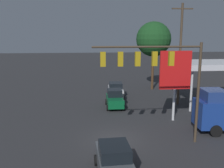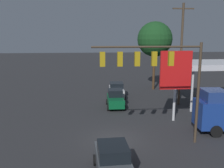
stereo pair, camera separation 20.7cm
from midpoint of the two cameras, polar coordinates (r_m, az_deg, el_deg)
The scene contains 9 objects.
ground_plane at distance 19.81m, azimuth 0.89°, elevation -12.48°, with size 200.00×200.00×0.00m, color #2D2D30.
traffic_signal_assembly at distance 17.73m, azimuth 10.21°, elevation 3.84°, with size 7.78×0.43×7.44m.
utility_pole at distance 29.27m, azimuth 15.71°, elevation 6.86°, with size 2.40×0.26×11.37m.
gas_station_canopy at distance 31.07m, azimuth 23.81°, elevation 4.00°, with size 9.82×6.15×4.97m.
price_sign at distance 23.53m, azimuth 14.59°, elevation 2.60°, with size 2.92×0.27×6.55m.
sedan_waiting at distance 14.68m, azimuth 0.65°, elevation -17.20°, with size 2.17×4.46×1.93m.
hatchback_crossing at distance 27.89m, azimuth 0.97°, elevation -3.41°, with size 2.04×3.84×1.97m.
sedan_far at distance 32.32m, azimuth 1.21°, elevation -1.39°, with size 2.28×4.51×1.93m.
street_tree at distance 36.98m, azimuth 9.92°, elevation 10.03°, with size 5.02×5.02×9.90m.
Camera 2 is at (1.99, 18.05, 7.89)m, focal length 40.00 mm.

